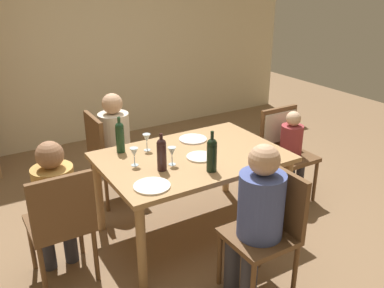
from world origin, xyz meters
TOP-DOWN VIEW (x-y plane):
  - ground_plane at (0.00, 0.00)m, footprint 10.00×10.00m
  - rear_room_partition at (0.00, 2.71)m, footprint 6.40×0.12m
  - dining_table at (0.00, 0.00)m, footprint 1.52×1.03m
  - chair_far_left at (-0.43, 0.89)m, footprint 0.44×0.44m
  - chair_near at (0.09, -0.89)m, footprint 0.44×0.44m
  - chair_left_end at (-1.14, -0.09)m, footprint 0.44×0.44m
  - chair_right_end at (1.14, 0.12)m, footprint 0.44×0.46m
  - person_woman_host at (-0.32, 0.89)m, footprint 0.34×0.30m
  - person_man_bearded at (-0.03, -0.89)m, footprint 0.36×0.31m
  - person_man_guest at (-1.14, 0.03)m, footprint 0.29×0.34m
  - person_child_small at (1.14, -0.02)m, footprint 0.22×0.25m
  - wine_bottle_tall_green at (-0.35, -0.12)m, footprint 0.07×0.07m
  - wine_bottle_dark_red at (-0.03, -0.34)m, footprint 0.08×0.08m
  - wine_bottle_short_olive at (-0.48, 0.37)m, footprint 0.07×0.07m
  - wine_glass_near_left at (-0.28, 0.29)m, footprint 0.07×0.07m
  - wine_glass_centre at (-0.23, -0.08)m, footprint 0.07×0.07m
  - wine_glass_near_right at (-0.49, 0.06)m, footprint 0.07×0.07m
  - dinner_plate_host at (0.03, -0.08)m, footprint 0.23×0.23m
  - dinner_plate_guest_left at (0.19, 0.29)m, footprint 0.26×0.26m
  - dinner_plate_guest_right at (-0.54, -0.33)m, footprint 0.27×0.27m

SIDE VIEW (x-z plane):
  - ground_plane at x=0.00m, z-range 0.00..0.00m
  - chair_far_left at x=-0.43m, z-range 0.07..0.99m
  - chair_near at x=0.09m, z-range 0.07..0.99m
  - chair_left_end at x=-1.14m, z-range 0.07..0.99m
  - person_child_small at x=1.14m, z-range 0.09..1.03m
  - chair_right_end at x=1.14m, z-range 0.13..1.05m
  - person_man_guest at x=-1.14m, z-range 0.09..1.19m
  - person_woman_host at x=-0.32m, z-range 0.09..1.20m
  - dining_table at x=0.00m, z-range 0.28..1.03m
  - person_man_bearded at x=-0.03m, z-range 0.09..1.24m
  - dinner_plate_host at x=0.03m, z-range 0.74..0.76m
  - dinner_plate_guest_left at x=0.19m, z-range 0.74..0.76m
  - dinner_plate_guest_right at x=-0.54m, z-range 0.74..0.76m
  - wine_glass_near_left at x=-0.28m, z-range 0.77..0.92m
  - wine_glass_centre at x=-0.23m, z-range 0.77..0.92m
  - wine_glass_near_right at x=-0.49m, z-range 0.77..0.92m
  - wine_bottle_tall_green at x=-0.35m, z-range 0.73..1.03m
  - wine_bottle_short_olive at x=-0.48m, z-range 0.73..1.04m
  - wine_bottle_dark_red at x=-0.03m, z-range 0.72..1.05m
  - rear_room_partition at x=0.00m, z-range 0.00..2.70m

